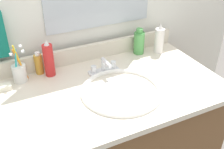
% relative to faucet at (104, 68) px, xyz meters
% --- Properties ---
extents(countertop, '(1.09, 0.63, 0.03)m').
position_rel_faucet_xyz_m(countertop, '(-0.03, -0.14, -0.04)').
color(countertop, beige).
rests_on(countertop, vanity_cabinet).
extents(backsplash, '(1.09, 0.02, 0.09)m').
position_rel_faucet_xyz_m(backsplash, '(-0.03, 0.16, 0.02)').
color(backsplash, beige).
rests_on(backsplash, countertop).
extents(back_wall, '(2.19, 0.04, 1.30)m').
position_rel_faucet_xyz_m(back_wall, '(-0.03, 0.23, -0.23)').
color(back_wall, silver).
rests_on(back_wall, ground_plane).
extents(sink_basin, '(0.38, 0.38, 0.11)m').
position_rel_faucet_xyz_m(sink_basin, '(0.00, -0.19, -0.06)').
color(sink_basin, white).
rests_on(sink_basin, countertop).
extents(faucet, '(0.16, 0.10, 0.08)m').
position_rel_faucet_xyz_m(faucet, '(0.00, 0.00, 0.00)').
color(faucet, silver).
rests_on(faucet, countertop).
extents(bottle_toner_green, '(0.06, 0.06, 0.15)m').
position_rel_faucet_xyz_m(bottle_toner_green, '(0.27, 0.11, 0.04)').
color(bottle_toner_green, '#4C9E4C').
rests_on(bottle_toner_green, countertop).
extents(bottle_lotion_white, '(0.05, 0.05, 0.18)m').
position_rel_faucet_xyz_m(bottle_lotion_white, '(0.38, 0.07, 0.05)').
color(bottle_lotion_white, white).
rests_on(bottle_lotion_white, countertop).
extents(bottle_spray_red, '(0.05, 0.05, 0.19)m').
position_rel_faucet_xyz_m(bottle_spray_red, '(-0.26, 0.10, 0.06)').
color(bottle_spray_red, red).
rests_on(bottle_spray_red, countertop).
extents(bottle_oil_amber, '(0.04, 0.04, 0.12)m').
position_rel_faucet_xyz_m(bottle_oil_amber, '(-0.30, 0.14, 0.03)').
color(bottle_oil_amber, gold).
rests_on(bottle_oil_amber, countertop).
extents(cup_white_ceramic, '(0.07, 0.07, 0.19)m').
position_rel_faucet_xyz_m(cup_white_ceramic, '(-0.40, 0.10, 0.02)').
color(cup_white_ceramic, white).
rests_on(cup_white_ceramic, countertop).
extents(soap_bar, '(0.06, 0.04, 0.02)m').
position_rel_faucet_xyz_m(soap_bar, '(-0.48, 0.06, -0.02)').
color(soap_bar, white).
rests_on(soap_bar, countertop).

